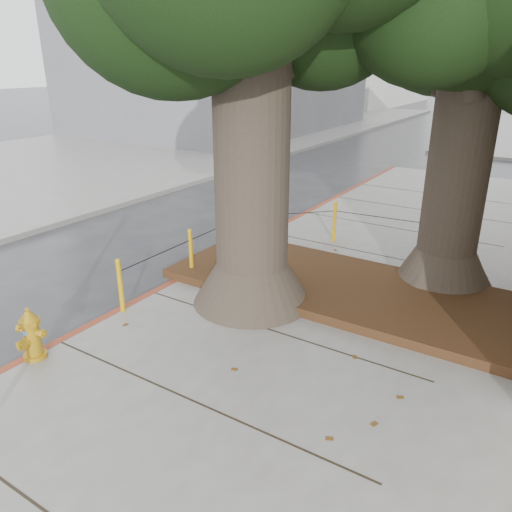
{
  "coord_description": "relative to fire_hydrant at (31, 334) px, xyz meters",
  "views": [
    {
      "loc": [
        3.98,
        -3.83,
        4.07
      ],
      "look_at": [
        -0.09,
        2.49,
        1.1
      ],
      "focal_mm": 35.0,
      "sensor_mm": 36.0,
      "label": 1
    }
  ],
  "objects": [
    {
      "name": "building_far_grey",
      "position": [
        -13.1,
        22.45,
        5.47
      ],
      "size": [
        12.0,
        16.0,
        12.0
      ],
      "primitive_type": "cube",
      "color": "slate",
      "rests_on": "ground"
    },
    {
      "name": "sidewalk_opposite",
      "position": [
        -12.1,
        10.45,
        -0.45
      ],
      "size": [
        14.0,
        60.0,
        0.15
      ],
      "primitive_type": "cube",
      "color": "slate",
      "rests_on": "ground"
    },
    {
      "name": "planter_bed",
      "position": [
        2.8,
        4.35,
        -0.3
      ],
      "size": [
        6.4,
        2.6,
        0.16
      ],
      "primitive_type": "cube",
      "color": "black",
      "rests_on": "sidewalk_main"
    },
    {
      "name": "curb_red",
      "position": [
        -0.1,
        2.95,
        -0.45
      ],
      "size": [
        0.14,
        26.0,
        0.16
      ],
      "primitive_type": "cube",
      "color": "maroon",
      "rests_on": "ground"
    },
    {
      "name": "bollard_ring",
      "position": [
        1.03,
        4.83,
        0.14
      ],
      "size": [
        3.79,
        5.39,
        0.95
      ],
      "color": "#DDA30C",
      "rests_on": "sidewalk_main"
    },
    {
      "name": "ground",
      "position": [
        1.9,
        0.45,
        -0.53
      ],
      "size": [
        140.0,
        140.0,
        0.0
      ],
      "primitive_type": "plane",
      "color": "#28282B",
      "rests_on": "ground"
    },
    {
      "name": "fire_hydrant",
      "position": [
        0.0,
        0.0,
        0.0
      ],
      "size": [
        0.41,
        0.39,
        0.77
      ],
      "rotation": [
        0.0,
        0.0,
        0.2
      ],
      "color": "#C58E14",
      "rests_on": "sidewalk_main"
    },
    {
      "name": "building_far_white",
      "position": [
        -15.1,
        45.45,
        6.97
      ],
      "size": [
        12.0,
        18.0,
        15.0
      ],
      "primitive_type": "cube",
      "color": "silver",
      "rests_on": "ground"
    },
    {
      "name": "car_dark",
      "position": [
        -8.21,
        19.26,
        0.06
      ],
      "size": [
        1.84,
        4.11,
        1.17
      ],
      "primitive_type": "imported",
      "rotation": [
        0.0,
        0.0,
        -0.05
      ],
      "color": "black",
      "rests_on": "ground"
    }
  ]
}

